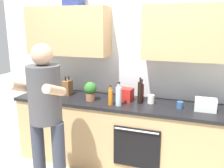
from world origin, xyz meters
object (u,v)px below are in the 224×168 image
object	(u,v)px
person_standing	(45,110)
bottle_soy	(140,92)
bottle_hotsauce	(49,90)
bottle_wine	(142,92)
grocery_bag_produce	(206,105)
knife_block	(68,87)
bottle_water	(119,96)
bottle_juice	(110,97)
cup_coffee	(151,99)
grocery_bag_crisps	(125,94)
cup_tea	(180,105)
potted_herb	(90,90)

from	to	relation	value
person_standing	bottle_soy	distance (m)	1.17
bottle_hotsauce	bottle_wine	bearing A→B (deg)	9.74
bottle_soy	grocery_bag_produce	xyz separation A→B (m)	(0.78, -0.02, -0.07)
bottle_hotsauce	knife_block	xyz separation A→B (m)	(0.22, 0.14, 0.01)
bottle_water	grocery_bag_produce	world-z (taller)	bottle_water
bottle_juice	cup_coffee	distance (m)	0.52
bottle_juice	bottle_water	distance (m)	0.10
grocery_bag_crisps	bottle_soy	bearing A→B (deg)	-14.16
grocery_bag_produce	cup_tea	bearing A→B (deg)	-178.15
bottle_juice	bottle_hotsauce	xyz separation A→B (m)	(-0.94, 0.10, -0.02)
person_standing	grocery_bag_produce	bearing A→B (deg)	27.10
bottle_water	cup_coffee	distance (m)	0.42
person_standing	cup_coffee	world-z (taller)	person_standing
person_standing	grocery_bag_crisps	size ratio (longest dim) A/B	8.76
bottle_soy	grocery_bag_crisps	distance (m)	0.22
bottle_water	knife_block	world-z (taller)	bottle_water
bottle_wine	grocery_bag_crisps	distance (m)	0.22
person_standing	grocery_bag_produce	size ratio (longest dim) A/B	7.07
bottle_juice	knife_block	xyz separation A→B (m)	(-0.72, 0.23, -0.00)
cup_coffee	person_standing	bearing A→B (deg)	-137.11
bottle_water	cup_tea	world-z (taller)	bottle_water
bottle_wine	cup_tea	xyz separation A→B (m)	(0.50, -0.17, -0.07)
bottle_soy	cup_tea	distance (m)	0.50
bottle_water	grocery_bag_crisps	distance (m)	0.22
cup_coffee	cup_tea	world-z (taller)	cup_coffee
bottle_water	grocery_bag_produce	bearing A→B (deg)	8.32
cup_tea	bottle_hotsauce	bearing A→B (deg)	-178.34
bottle_juice	cup_coffee	size ratio (longest dim) A/B	2.30
bottle_water	bottle_wine	bearing A→B (deg)	54.25
bottle_wine	bottle_soy	bearing A→B (deg)	-86.39
bottle_juice	cup_tea	xyz separation A→B (m)	(0.82, 0.15, -0.06)
person_standing	bottle_juice	bearing A→B (deg)	53.44
bottle_juice	potted_herb	xyz separation A→B (m)	(-0.31, 0.09, 0.03)
bottle_wine	knife_block	bearing A→B (deg)	-175.59
potted_herb	grocery_bag_crisps	size ratio (longest dim) A/B	1.27
knife_block	grocery_bag_produce	world-z (taller)	knife_block
bottle_water	cup_tea	size ratio (longest dim) A/B	3.57
bottle_wine	bottle_juice	bearing A→B (deg)	-135.82
person_standing	bottle_juice	world-z (taller)	person_standing
bottle_soy	bottle_water	size ratio (longest dim) A/B	1.12
bottle_soy	bottle_water	distance (m)	0.28
bottle_hotsauce	cup_coffee	world-z (taller)	bottle_hotsauce
potted_herb	bottle_juice	bearing A→B (deg)	-16.11
bottle_hotsauce	potted_herb	xyz separation A→B (m)	(0.63, -0.01, 0.05)
bottle_hotsauce	potted_herb	distance (m)	0.64
bottle_soy	grocery_bag_produce	bearing A→B (deg)	-1.58
knife_block	grocery_bag_produce	xyz separation A→B (m)	(1.83, -0.08, -0.03)
person_standing	bottle_water	world-z (taller)	person_standing
bottle_soy	bottle_juice	size ratio (longest dim) A/B	1.33
bottle_water	grocery_bag_crisps	xyz separation A→B (m)	(0.02, 0.22, -0.04)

